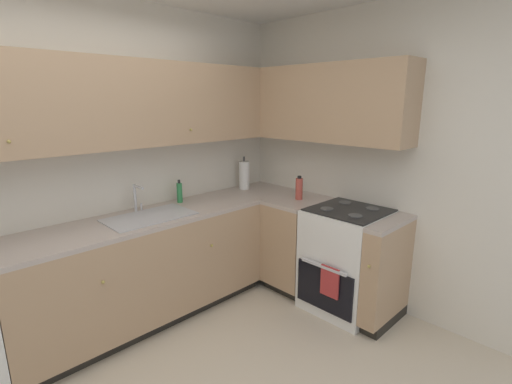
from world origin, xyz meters
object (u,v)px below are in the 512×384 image
Objects in this scene: oven_range at (346,259)px; oil_bottle at (299,188)px; soap_bottle at (180,192)px; paper_towel_roll at (244,175)px.

oil_bottle is at bearing 91.94° from oven_range.
soap_bottle is at bearing 125.51° from oven_range.
paper_towel_roll is at bearing 94.50° from oven_range.
oven_range is 4.68× the size of oil_bottle.
oil_bottle is at bearing -83.49° from paper_towel_roll.
soap_bottle is 0.60× the size of paper_towel_roll.
oven_range is 2.99× the size of paper_towel_roll.
oil_bottle is (0.08, -0.68, -0.04)m from paper_towel_roll.
oven_range is at bearing -85.50° from paper_towel_roll.
soap_bottle is 0.79m from paper_towel_roll.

